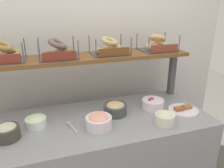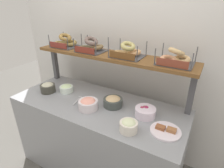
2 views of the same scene
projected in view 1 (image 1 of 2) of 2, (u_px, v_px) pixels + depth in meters
back_wall at (81, 58)px, 1.97m from camera, size 2.92×0.06×2.40m
deli_counter at (98, 165)px, 1.75m from camera, size 1.72×0.70×0.85m
shelf_riser_right at (172, 74)px, 2.01m from camera, size 0.05×0.05×0.40m
upper_shelf at (87, 57)px, 1.70m from camera, size 1.68×0.32×0.03m
bowl_beet_salad at (153, 104)px, 1.77m from camera, size 0.18×0.18×0.09m
bowl_scallion_spread at (36, 121)px, 1.51m from camera, size 0.14×0.14×0.08m
bowl_tuna_salad at (7, 132)px, 1.36m from camera, size 0.16×0.16×0.11m
bowl_hummus at (115, 108)px, 1.67m from camera, size 0.18×0.18×0.10m
bowl_potato_salad at (165, 118)px, 1.53m from camera, size 0.14×0.14×0.10m
bowl_lox_spread at (99, 121)px, 1.48m from camera, size 0.18×0.18×0.11m
serving_plate_white at (183, 110)px, 1.73m from camera, size 0.24×0.24×0.04m
serving_spoon_near_plate at (70, 125)px, 1.52m from camera, size 0.07×0.17×0.01m
bagel_basket_everything at (3, 54)px, 1.51m from camera, size 0.29×0.25×0.15m
bagel_basket_poppy at (58, 51)px, 1.60m from camera, size 0.29×0.25×0.15m
bagel_basket_sesame at (109, 48)px, 1.73m from camera, size 0.29×0.25×0.14m
bagel_basket_plain at (157, 45)px, 1.87m from camera, size 0.30×0.25×0.15m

